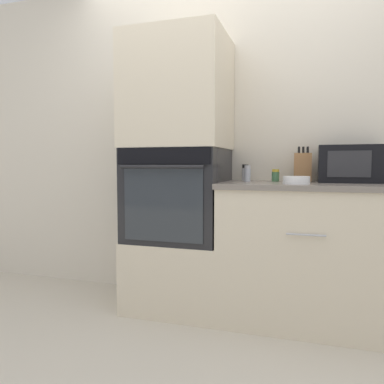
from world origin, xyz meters
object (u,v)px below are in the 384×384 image
Objects in this scene: condiment_jar_mid at (276,175)px; condiment_jar_far at (245,173)px; wall_oven at (178,194)px; bowl at (296,180)px; microwave at (351,164)px; condiment_jar_near at (247,174)px; knife_block at (303,167)px.

condiment_jar_far reaches higher than condiment_jar_mid.
wall_oven is 0.84m from bowl.
wall_oven is 1.19m from microwave.
wall_oven is at bearing -167.41° from condiment_jar_near.
condiment_jar_far reaches higher than bowl.
condiment_jar_far is (-0.41, 0.04, -0.04)m from knife_block.
condiment_jar_mid is at bearing 13.45° from wall_oven.
knife_block is at bearing -5.47° from condiment_jar_far.
condiment_jar_mid is at bearing -172.13° from knife_block.
knife_block reaches higher than condiment_jar_far.
microwave is at bearing -7.22° from knife_block.
knife_block reaches higher than wall_oven.
knife_block is 2.81× the size of condiment_jar_mid.
microwave is 0.68m from condiment_jar_near.
microwave is at bearing 7.23° from wall_oven.
condiment_jar_far is at bearing 174.53° from knife_block.
microwave is (1.16, 0.15, 0.22)m from wall_oven.
bowl is 0.34m from condiment_jar_mid.
knife_block is 2.12× the size of condiment_jar_near.
wall_oven is 5.80× the size of condiment_jar_near.
wall_oven is 0.70m from condiment_jar_mid.
knife_block is at bearing 12.27° from wall_oven.
bowl is 0.53m from condiment_jar_far.
condiment_jar_far is (-0.03, 0.12, 0.00)m from condiment_jar_near.
condiment_jar_far is at bearing 106.32° from condiment_jar_near.
condiment_jar_near is 0.20m from condiment_jar_mid.
bowl is (0.82, -0.14, 0.12)m from wall_oven.
knife_block is at bearing 11.86° from condiment_jar_near.
condiment_jar_mid reaches higher than bowl.
wall_oven reaches higher than condiment_jar_far.
condiment_jar_near is at bearing -176.64° from microwave.
wall_oven reaches higher than bowl.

